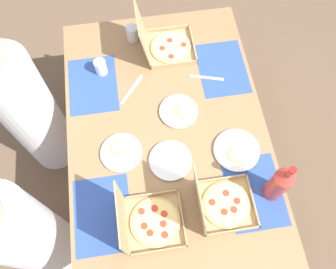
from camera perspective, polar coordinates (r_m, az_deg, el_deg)
The scene contains 20 objects.
ground_plane at distance 2.50m, azimuth 0.00°, elevation -7.33°, with size 6.00×6.00×0.00m, color brown.
dining_table at distance 1.88m, azimuth 0.00°, elevation -1.30°, with size 1.58×1.02×0.76m.
placemat_near_left at distance 1.73m, azimuth 13.82°, elevation -8.99°, with size 0.36×0.26×0.00m, color #2D4C9E.
placemat_near_right at distance 2.01m, azimuth 8.77°, elevation 10.58°, with size 0.36×0.26×0.00m, color #2D4C9E.
placemat_far_left at distance 1.69m, azimuth -10.57°, elevation -12.64°, with size 0.36×0.26×0.00m, color #2D4C9E.
placemat_far_right at distance 1.97m, azimuth -12.07°, elevation 7.91°, with size 0.36×0.26×0.00m, color #2D4C9E.
pizza_box_corner_left at distance 1.61m, azimuth -3.19°, elevation -13.93°, with size 0.26×0.27×0.30m.
pizza_box_corner_right at distance 1.64m, azimuth 8.56°, elevation -11.08°, with size 0.25×0.28×0.29m.
pizza_box_center at distance 2.03m, azimuth -0.52°, elevation 14.43°, with size 0.26×0.31×0.29m.
plate_far_left at distance 1.75m, azimuth -7.61°, elevation -2.88°, with size 0.21×0.21×0.03m.
plate_far_right at distance 1.72m, azimuth 0.39°, elevation -4.25°, with size 0.21×0.21×0.02m.
plate_middle at distance 1.84m, azimuth 1.80°, elevation 3.77°, with size 0.20×0.20×0.03m.
plate_near_left at distance 1.77m, azimuth 11.05°, elevation -2.61°, with size 0.23×0.23×0.03m.
soda_bottle at distance 1.63m, azimuth 17.58°, elevation -7.61°, with size 0.09×0.09×0.32m.
cup_clear_left at distance 2.09m, azimuth -5.83°, elevation 16.04°, with size 0.07×0.07×0.09m, color silver.
cup_clear_right at distance 1.97m, azimuth -10.86°, elevation 10.68°, with size 0.06×0.06×0.09m, color silver.
knife_by_near_right at distance 1.92m, azimuth -5.93°, elevation 7.26°, with size 0.21×0.02×0.01m, color #B7B7BC.
fork_by_far_left at distance 1.96m, azimuth 6.26°, elevation 9.15°, with size 0.19×0.02×0.01m, color #B7B7BC.
diner_left_seat at distance 2.00m, azimuth -21.48°, elevation -15.06°, with size 0.32×0.32×1.19m.
diner_right_seat at distance 2.24m, azimuth -21.37°, elevation 3.22°, with size 0.32×0.32×1.22m.
Camera 1 is at (-0.74, 0.11, 2.39)m, focal length 37.59 mm.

